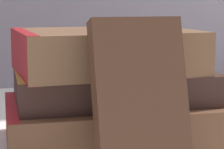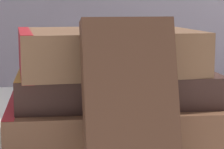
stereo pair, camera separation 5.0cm
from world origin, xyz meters
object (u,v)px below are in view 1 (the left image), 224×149
book_flat_top (101,51)px  reading_glasses (68,114)px  pocket_watch (142,27)px  book_leaning_front (140,103)px  book_flat_middle (108,85)px  book_flat_bottom (106,121)px

book_flat_top → reading_glasses: book_flat_top is taller
pocket_watch → book_leaning_front: bearing=-109.8°
reading_glasses → pocket_watch: bearing=-67.3°
book_flat_middle → book_flat_bottom: bearing=-112.7°
book_flat_top → book_flat_middle: bearing=38.7°
book_flat_middle → reading_glasses: (-0.02, 0.12, -0.06)m
reading_glasses → book_leaning_front: bearing=-83.7°
book_flat_top → pocket_watch: pocket_watch is taller
pocket_watch → book_flat_top: bearing=162.7°
book_flat_top → pocket_watch: size_ratio=3.27×
book_flat_bottom → book_flat_top: book_flat_top is taller
book_flat_bottom → reading_glasses: book_flat_bottom is taller
book_flat_bottom → reading_glasses: 0.14m
book_flat_middle → pocket_watch: bearing=-30.9°
book_flat_middle → pocket_watch: (0.03, -0.02, 0.07)m
book_flat_top → reading_glasses: (-0.01, 0.13, -0.10)m
book_leaning_front → book_flat_middle: bearing=89.2°
book_flat_middle → book_flat_top: size_ratio=1.13×
book_flat_middle → pocket_watch: 0.08m
book_flat_middle → pocket_watch: size_ratio=3.69×
pocket_watch → reading_glasses: bearing=111.7°
book_flat_bottom → book_flat_top: 0.08m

